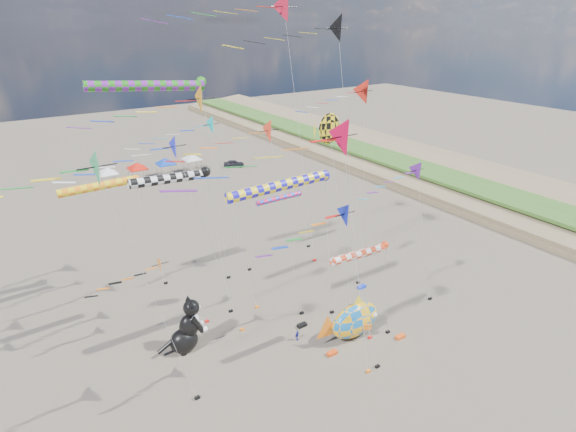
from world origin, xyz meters
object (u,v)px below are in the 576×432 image
(child_blue, at_px, (297,335))
(parked_car, at_px, (234,164))
(cat_inflatable, at_px, (185,324))
(child_green, at_px, (350,330))
(fish_inflatable, at_px, (354,320))
(person_adult, at_px, (342,327))

(child_blue, distance_m, parked_car, 51.96)
(cat_inflatable, relative_size, parked_car, 1.28)
(parked_car, bearing_deg, child_green, -167.57)
(fish_inflatable, height_order, child_blue, fish_inflatable)
(child_green, distance_m, child_blue, 4.80)
(child_blue, xyz_separation_m, parked_car, (18.97, 48.37, 0.17))
(cat_inflatable, relative_size, child_green, 4.57)
(person_adult, height_order, child_blue, person_adult)
(child_green, xyz_separation_m, child_blue, (-4.33, 2.08, -0.06))
(child_green, relative_size, child_blue, 1.12)
(fish_inflatable, relative_size, child_blue, 6.82)
(parked_car, bearing_deg, cat_inflatable, 176.72)
(person_adult, relative_size, child_blue, 1.85)
(fish_inflatable, xyz_separation_m, child_green, (-0.09, 0.32, -1.22))
(cat_inflatable, distance_m, child_green, 14.41)
(child_blue, bearing_deg, person_adult, -45.22)
(cat_inflatable, xyz_separation_m, fish_inflatable, (12.84, -6.76, -0.72))
(child_green, height_order, parked_car, parked_car)
(cat_inflatable, height_order, child_blue, cat_inflatable)
(person_adult, distance_m, parked_car, 52.38)
(fish_inflatable, bearing_deg, cat_inflatable, 152.24)
(child_blue, height_order, parked_car, parked_car)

